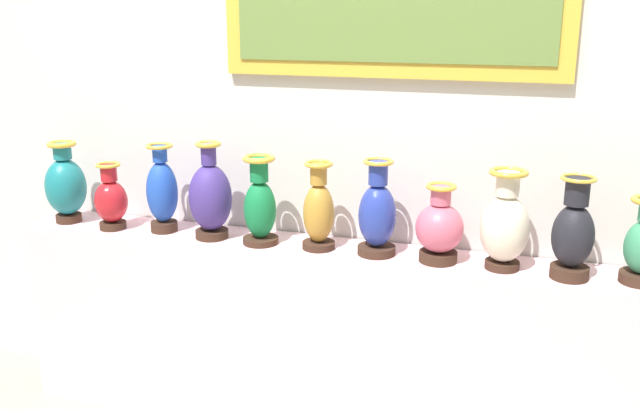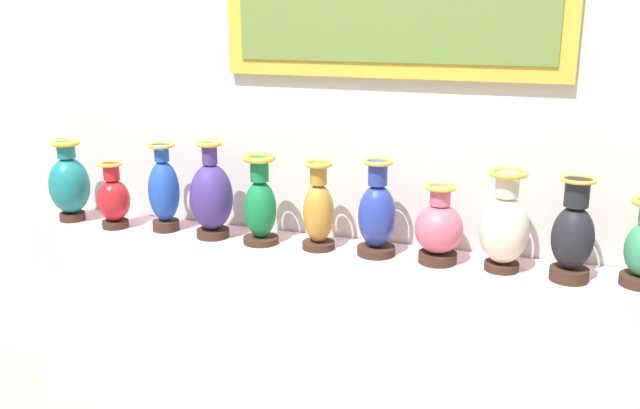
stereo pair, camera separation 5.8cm
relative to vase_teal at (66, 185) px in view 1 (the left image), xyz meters
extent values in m
cube|color=beige|center=(1.18, 0.03, -0.58)|extent=(2.67, 0.29, 0.83)
cube|color=silver|center=(1.18, 0.23, 0.47)|extent=(5.17, 0.10, 2.94)
cylinder|color=#382319|center=(0.00, 0.00, -0.15)|extent=(0.11, 0.11, 0.04)
ellipsoid|color=#19727A|center=(0.00, 0.00, -0.01)|extent=(0.18, 0.18, 0.25)
cylinder|color=#19727A|center=(0.00, 0.00, 0.15)|extent=(0.08, 0.08, 0.07)
torus|color=gold|center=(0.00, 0.00, 0.19)|extent=(0.13, 0.13, 0.02)
cylinder|color=#382319|center=(0.25, -0.03, -0.15)|extent=(0.11, 0.11, 0.03)
ellipsoid|color=red|center=(0.25, -0.03, -0.05)|extent=(0.14, 0.14, 0.18)
cylinder|color=red|center=(0.25, -0.03, 0.08)|extent=(0.07, 0.07, 0.07)
torus|color=gold|center=(0.25, -0.03, 0.12)|extent=(0.10, 0.10, 0.01)
cylinder|color=#382319|center=(0.48, 0.01, -0.15)|extent=(0.11, 0.11, 0.04)
ellipsoid|color=#1E47B2|center=(0.48, 0.01, 0.00)|extent=(0.13, 0.13, 0.26)
cylinder|color=#1E47B2|center=(0.48, 0.01, 0.17)|extent=(0.06, 0.06, 0.07)
torus|color=gold|center=(0.48, 0.01, 0.20)|extent=(0.11, 0.11, 0.02)
cylinder|color=#382319|center=(0.72, 0.00, -0.15)|extent=(0.14, 0.14, 0.03)
ellipsoid|color=#3F2D7F|center=(0.72, 0.00, 0.00)|extent=(0.18, 0.18, 0.28)
cylinder|color=#3F2D7F|center=(0.72, 0.00, 0.19)|extent=(0.06, 0.06, 0.09)
torus|color=gold|center=(0.72, 0.00, 0.23)|extent=(0.10, 0.10, 0.02)
cylinder|color=#382319|center=(0.94, -0.01, -0.16)|extent=(0.15, 0.15, 0.03)
ellipsoid|color=#14723D|center=(0.94, -0.01, -0.03)|extent=(0.13, 0.13, 0.23)
cylinder|color=#14723D|center=(0.94, -0.01, 0.14)|extent=(0.07, 0.07, 0.09)
torus|color=gold|center=(0.94, -0.01, 0.19)|extent=(0.13, 0.13, 0.02)
cylinder|color=#382319|center=(1.19, 0.01, -0.15)|extent=(0.13, 0.13, 0.03)
ellipsoid|color=#B27F2D|center=(1.19, 0.01, -0.02)|extent=(0.12, 0.12, 0.24)
cylinder|color=#B27F2D|center=(1.19, 0.01, 0.14)|extent=(0.07, 0.07, 0.08)
torus|color=gold|center=(1.19, 0.01, 0.18)|extent=(0.11, 0.11, 0.02)
cylinder|color=#382319|center=(1.42, 0.01, -0.15)|extent=(0.15, 0.15, 0.03)
ellipsoid|color=#263899|center=(1.42, 0.01, -0.01)|extent=(0.15, 0.15, 0.25)
cylinder|color=#263899|center=(1.42, 0.01, 0.16)|extent=(0.07, 0.07, 0.09)
torus|color=gold|center=(1.42, 0.01, 0.20)|extent=(0.12, 0.12, 0.02)
cylinder|color=#382319|center=(1.66, 0.01, -0.15)|extent=(0.14, 0.14, 0.04)
ellipsoid|color=#CC5972|center=(1.66, 0.01, -0.04)|extent=(0.18, 0.18, 0.19)
cylinder|color=#CC5972|center=(1.66, 0.01, 0.09)|extent=(0.08, 0.08, 0.07)
torus|color=gold|center=(1.66, 0.01, 0.12)|extent=(0.11, 0.11, 0.02)
cylinder|color=#382319|center=(1.90, 0.01, -0.15)|extent=(0.13, 0.13, 0.03)
ellipsoid|color=beige|center=(1.90, 0.01, -0.02)|extent=(0.18, 0.18, 0.25)
cylinder|color=beige|center=(1.90, 0.01, 0.15)|extent=(0.08, 0.08, 0.09)
torus|color=gold|center=(1.90, 0.01, 0.20)|extent=(0.14, 0.14, 0.02)
cylinder|color=#382319|center=(2.13, -0.02, -0.15)|extent=(0.14, 0.14, 0.04)
ellipsoid|color=black|center=(2.13, -0.02, -0.01)|extent=(0.15, 0.15, 0.23)
cylinder|color=black|center=(2.13, -0.02, 0.15)|extent=(0.08, 0.08, 0.09)
torus|color=gold|center=(2.13, -0.02, 0.20)|extent=(0.12, 0.12, 0.01)
cylinder|color=#382319|center=(2.37, 0.02, -0.15)|extent=(0.14, 0.14, 0.04)
camera|label=1|loc=(2.03, -2.52, 0.76)|focal=39.49mm
camera|label=2|loc=(2.09, -2.50, 0.76)|focal=39.49mm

